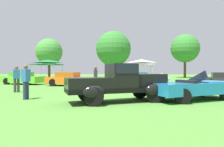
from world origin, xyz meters
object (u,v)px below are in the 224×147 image
(canopy_tent_center_field, at_px, (142,62))
(spectator_near_truck, at_px, (26,81))
(show_car_teal, at_px, (136,79))
(spectator_between_cars, at_px, (96,77))
(spectator_by_row, at_px, (17,78))
(canopy_tent_left_field, at_px, (47,62))
(feature_pickup_truck, at_px, (119,82))
(show_car_orange, at_px, (69,79))
(neighbor_convertible, at_px, (195,88))
(show_car_lime, at_px, (22,78))

(canopy_tent_center_field, bearing_deg, spectator_near_truck, -112.17)
(show_car_teal, relative_size, canopy_tent_center_field, 1.73)
(spectator_between_cars, relative_size, spectator_by_row, 1.00)
(spectator_near_truck, bearing_deg, canopy_tent_center_field, 67.83)
(canopy_tent_left_field, bearing_deg, feature_pickup_truck, -57.66)
(show_car_teal, distance_m, spectator_near_truck, 10.41)
(canopy_tent_left_field, bearing_deg, spectator_by_row, -75.91)
(canopy_tent_center_field, bearing_deg, feature_pickup_truck, -96.56)
(spectator_near_truck, height_order, canopy_tent_left_field, canopy_tent_left_field)
(show_car_orange, height_order, spectator_near_truck, spectator_near_truck)
(show_car_teal, xyz_separation_m, canopy_tent_left_field, (-10.80, 6.29, 1.82))
(show_car_orange, xyz_separation_m, spectator_by_row, (-1.74, -5.49, 0.31))
(neighbor_convertible, relative_size, show_car_teal, 0.98)
(neighbor_convertible, distance_m, spectator_between_cars, 7.06)
(spectator_near_truck, bearing_deg, show_car_lime, 119.55)
(neighbor_convertible, xyz_separation_m, spectator_by_row, (-10.31, 2.38, 0.33))
(show_car_orange, relative_size, canopy_tent_center_field, 1.58)
(spectator_near_truck, bearing_deg, show_car_teal, 57.79)
(show_car_lime, relative_size, spectator_near_truck, 2.70)
(show_car_lime, bearing_deg, feature_pickup_truck, -45.46)
(canopy_tent_left_field, bearing_deg, spectator_near_truck, -70.83)
(show_car_orange, bearing_deg, spectator_near_truck, -86.84)
(neighbor_convertible, distance_m, show_car_lime, 16.71)
(spectator_between_cars, bearing_deg, neighbor_convertible, -38.15)
(feature_pickup_truck, xyz_separation_m, canopy_tent_left_field, (-9.78, 15.44, 1.55))
(show_car_lime, relative_size, spectator_between_cars, 2.70)
(neighbor_convertible, distance_m, show_car_orange, 11.64)
(show_car_lime, bearing_deg, show_car_teal, -6.26)
(feature_pickup_truck, distance_m, show_car_teal, 9.22)
(neighbor_convertible, height_order, show_car_orange, neighbor_convertible)
(show_car_lime, relative_size, spectator_by_row, 2.70)
(feature_pickup_truck, xyz_separation_m, spectator_between_cars, (-1.98, 5.31, 0.04))
(spectator_near_truck, bearing_deg, canopy_tent_left_field, 109.17)
(spectator_near_truck, relative_size, spectator_between_cars, 1.00)
(neighbor_convertible, height_order, canopy_tent_center_field, canopy_tent_center_field)
(spectator_between_cars, xyz_separation_m, canopy_tent_center_field, (3.81, 10.66, 1.51))
(feature_pickup_truck, height_order, show_car_orange, feature_pickup_truck)
(neighbor_convertible, bearing_deg, canopy_tent_left_field, 132.65)
(show_car_lime, distance_m, show_car_orange, 5.45)
(show_car_orange, relative_size, spectator_by_row, 2.53)
(show_car_orange, distance_m, show_car_teal, 6.03)
(feature_pickup_truck, bearing_deg, spectator_by_row, 153.69)
(spectator_near_truck, xyz_separation_m, spectator_by_row, (-2.21, 2.98, 0.00))
(spectator_by_row, relative_size, canopy_tent_center_field, 0.62)
(canopy_tent_center_field, bearing_deg, spectator_by_row, -124.14)
(neighbor_convertible, height_order, spectator_near_truck, spectator_near_truck)
(spectator_between_cars, bearing_deg, canopy_tent_center_field, 70.33)
(show_car_teal, bearing_deg, spectator_near_truck, -122.21)
(show_car_lime, distance_m, canopy_tent_center_field, 13.41)
(show_car_orange, bearing_deg, spectator_by_row, -107.55)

